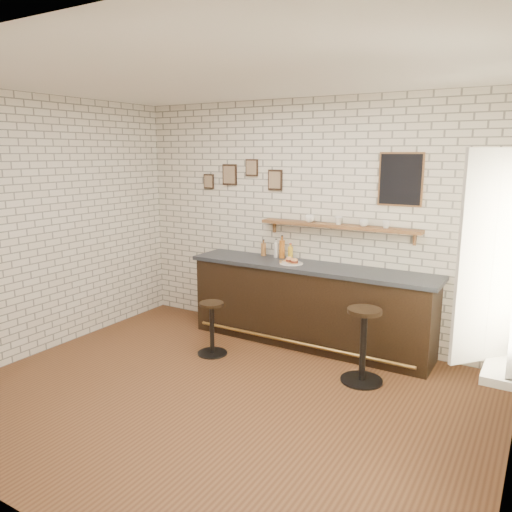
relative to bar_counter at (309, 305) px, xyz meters
The scene contains 21 objects.
ground 1.78m from the bar_counter, 94.82° to the right, with size 5.00×5.00×0.00m, color brown.
bar_counter is the anchor object (origin of this frame).
sandwich_plate 0.56m from the bar_counter, 166.67° to the right, with size 0.28×0.28×0.01m, color white.
ciabatta_sandwich 0.59m from the bar_counter, 166.16° to the right, with size 0.20×0.13×0.06m.
potato_chips 0.58m from the bar_counter, 166.77° to the right, with size 0.26×0.19×0.00m.
bitters_bottle_brown 0.98m from the bar_counter, 165.76° to the left, with size 0.07×0.07×0.22m.
bitters_bottle_white 0.85m from the bar_counter, 161.30° to the left, with size 0.06×0.06×0.24m.
bitters_bottle_amber 0.82m from the bar_counter, 158.37° to the left, with size 0.07×0.07×0.30m.
condiment_bottle_yellow 0.72m from the bar_counter, 152.14° to the left, with size 0.06×0.06×0.20m.
bar_stool_left 1.23m from the bar_counter, 134.01° to the right, with size 0.36×0.36×0.63m.
bar_stool_right 1.14m from the bar_counter, 35.83° to the right, with size 0.44×0.44×0.79m.
wall_shelf 1.03m from the bar_counter, 38.28° to the left, with size 2.00×0.18×0.18m.
shelf_cup_a 1.06m from the bar_counter, 118.74° to the left, with size 0.12×0.12×0.09m, color white.
shelf_cup_b 1.09m from the bar_counter, 36.71° to the left, with size 0.10×0.10×0.09m, color white.
shelf_cup_c 1.20m from the bar_counter, 19.07° to the left, with size 0.11×0.11×0.09m, color white.
shelf_cup_d 1.35m from the bar_counter, 13.40° to the left, with size 0.09×0.09×0.09m, color white.
back_wall_decor 1.57m from the bar_counter, 73.53° to the left, with size 2.96×0.02×0.56m.
window_sill 2.68m from the bar_counter, 31.80° to the right, with size 0.20×1.35×0.06m.
casement_window 2.86m from the bar_counter, 32.29° to the right, with size 0.40×1.30×1.56m.
book_lower 2.68m from the bar_counter, 32.18° to the right, with size 0.16×0.22×0.02m, color tan.
book_upper 2.69m from the bar_counter, 32.59° to the right, with size 0.18×0.24×0.02m, color tan.
Camera 1 is at (2.59, -3.69, 2.35)m, focal length 35.00 mm.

